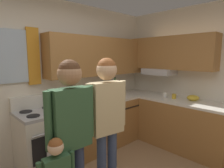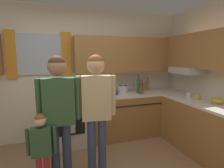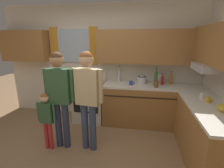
# 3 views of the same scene
# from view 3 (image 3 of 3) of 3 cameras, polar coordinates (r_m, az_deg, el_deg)

# --- Properties ---
(ground_plane) EXTENTS (12.00, 12.00, 0.00)m
(ground_plane) POSITION_cam_3_polar(r_m,az_deg,el_deg) (2.86, -13.65, -25.57)
(ground_plane) COLOR #93704C
(back_wall_unit) EXTENTS (4.60, 0.42, 2.60)m
(back_wall_unit) POSITION_cam_3_polar(r_m,az_deg,el_deg) (3.91, -3.49, 9.33)
(back_wall_unit) COLOR silver
(back_wall_unit) RESTS_ON ground
(kitchen_counter_run) EXTENTS (2.11, 2.17, 0.90)m
(kitchen_counter_run) POSITION_cam_3_polar(r_m,az_deg,el_deg) (3.41, 19.31, -9.97)
(kitchen_counter_run) COLOR #9E6B38
(kitchen_counter_run) RESTS_ON ground
(stove_oven) EXTENTS (0.66, 0.67, 1.10)m
(stove_oven) POSITION_cam_3_polar(r_m,az_deg,el_deg) (3.93, -7.52, -5.52)
(stove_oven) COLOR silver
(stove_oven) RESTS_ON ground
(bottle_squat_brown) EXTENTS (0.08, 0.08, 0.21)m
(bottle_squat_brown) POSITION_cam_3_polar(r_m,az_deg,el_deg) (3.48, 14.82, 0.15)
(bottle_squat_brown) COLOR brown
(bottle_squat_brown) RESTS_ON kitchen_counter_run
(bottle_oil_amber) EXTENTS (0.06, 0.06, 0.29)m
(bottle_oil_amber) POSITION_cam_3_polar(r_m,az_deg,el_deg) (3.83, 19.40, 1.64)
(bottle_oil_amber) COLOR #B27223
(bottle_oil_amber) RESTS_ON kitchen_counter_run
(bottle_wine_green) EXTENTS (0.08, 0.08, 0.39)m
(bottle_wine_green) POSITION_cam_3_polar(r_m,az_deg,el_deg) (3.58, 14.67, 1.81)
(bottle_wine_green) COLOR #2D6633
(bottle_wine_green) RESTS_ON kitchen_counter_run
(bottle_tall_clear) EXTENTS (0.07, 0.07, 0.37)m
(bottle_tall_clear) POSITION_cam_3_polar(r_m,az_deg,el_deg) (3.83, 2.43, 2.99)
(bottle_tall_clear) COLOR silver
(bottle_tall_clear) RESTS_ON kitchen_counter_run
(bottle_sauce_red) EXTENTS (0.06, 0.06, 0.25)m
(bottle_sauce_red) POSITION_cam_3_polar(r_m,az_deg,el_deg) (3.72, 16.75, 1.23)
(bottle_sauce_red) COLOR red
(bottle_sauce_red) RESTS_ON kitchen_counter_run
(mug_cobalt_blue) EXTENTS (0.11, 0.07, 0.08)m
(mug_cobalt_blue) POSITION_cam_3_polar(r_m,az_deg,el_deg) (3.56, 6.53, 0.34)
(mug_cobalt_blue) COLOR #2D479E
(mug_cobalt_blue) RESTS_ON kitchen_counter_run
(mug_mustard_yellow) EXTENTS (0.12, 0.08, 0.09)m
(mug_mustard_yellow) POSITION_cam_3_polar(r_m,az_deg,el_deg) (2.96, 29.94, -4.67)
(mug_mustard_yellow) COLOR gold
(mug_mustard_yellow) RESTS_ON kitchen_counter_run
(mug_ceramic_white) EXTENTS (0.13, 0.08, 0.09)m
(mug_ceramic_white) POSITION_cam_3_polar(r_m,az_deg,el_deg) (3.11, 28.47, -3.55)
(mug_ceramic_white) COLOR white
(mug_ceramic_white) RESTS_ON kitchen_counter_run
(stovetop_kettle) EXTENTS (0.27, 0.20, 0.21)m
(stovetop_kettle) POSITION_cam_3_polar(r_m,az_deg,el_deg) (3.71, 10.10, 1.64)
(stovetop_kettle) COLOR silver
(stovetop_kettle) RESTS_ON kitchen_counter_run
(water_pitcher) EXTENTS (0.19, 0.11, 0.22)m
(water_pitcher) POSITION_cam_3_polar(r_m,az_deg,el_deg) (3.83, 15.79, 1.98)
(water_pitcher) COLOR silver
(water_pitcher) RESTS_ON kitchen_counter_run
(adult_holding_child) EXTENTS (0.51, 0.22, 1.66)m
(adult_holding_child) POSITION_cam_3_polar(r_m,az_deg,el_deg) (2.85, -17.50, -1.94)
(adult_holding_child) COLOR #2D3856
(adult_holding_child) RESTS_ON ground
(adult_in_plaid) EXTENTS (0.51, 0.23, 1.67)m
(adult_in_plaid) POSITION_cam_3_polar(r_m,az_deg,el_deg) (2.69, -8.34, -2.23)
(adult_in_plaid) COLOR #38476B
(adult_in_plaid) RESTS_ON ground
(small_child) EXTENTS (0.34, 0.14, 1.01)m
(small_child) POSITION_cam_3_polar(r_m,az_deg,el_deg) (3.01, -21.43, -9.77)
(small_child) COLOR red
(small_child) RESTS_ON ground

